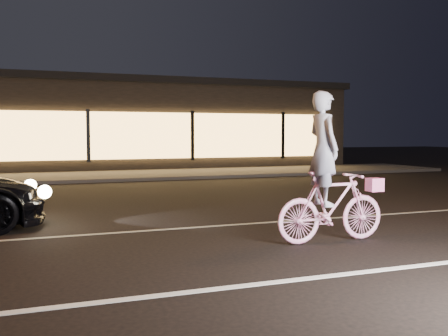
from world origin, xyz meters
name	(u,v)px	position (x,y,z in m)	size (l,w,h in m)	color
ground	(189,256)	(0.00, 0.00, 0.00)	(90.00, 90.00, 0.00)	black
lane_stripe_near	(227,288)	(0.00, -1.50, 0.00)	(60.00, 0.12, 0.01)	silver
lane_stripe_far	(157,230)	(0.00, 2.00, 0.00)	(60.00, 0.10, 0.01)	gray
sidewalk	(93,176)	(0.00, 13.00, 0.06)	(30.00, 4.00, 0.12)	#383533
storefront	(80,124)	(0.00, 18.97, 2.15)	(25.40, 8.42, 4.20)	black
cyclist	(329,189)	(2.31, 0.11, 0.83)	(1.86, 0.64, 2.35)	#FD4EA4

